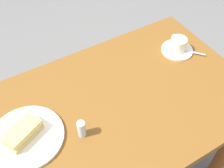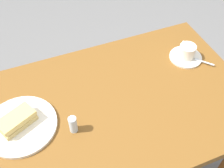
% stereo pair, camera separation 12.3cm
% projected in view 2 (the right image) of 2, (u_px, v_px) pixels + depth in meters
% --- Properties ---
extents(dining_table, '(1.28, 0.76, 0.73)m').
position_uv_depth(dining_table, '(106.00, 121.00, 1.27)').
color(dining_table, brown).
rests_on(dining_table, ground_plane).
extents(sandwich_plate, '(0.29, 0.29, 0.01)m').
position_uv_depth(sandwich_plate, '(21.00, 125.00, 1.11)').
color(sandwich_plate, silver).
rests_on(sandwich_plate, dining_table).
extents(sandwich_front, '(0.16, 0.13, 0.05)m').
position_uv_depth(sandwich_front, '(17.00, 121.00, 1.09)').
color(sandwich_front, tan).
rests_on(sandwich_front, sandwich_plate).
extents(coffee_saucer, '(0.16, 0.16, 0.01)m').
position_uv_depth(coffee_saucer, '(186.00, 57.00, 1.38)').
color(coffee_saucer, silver).
rests_on(coffee_saucer, dining_table).
extents(coffee_cup, '(0.08, 0.11, 0.07)m').
position_uv_depth(coffee_cup, '(187.00, 51.00, 1.35)').
color(coffee_cup, silver).
rests_on(coffee_cup, coffee_saucer).
extents(spoon, '(0.07, 0.08, 0.01)m').
position_uv_depth(spoon, '(201.00, 61.00, 1.35)').
color(spoon, silver).
rests_on(spoon, coffee_saucer).
extents(salt_shaker, '(0.03, 0.03, 0.08)m').
position_uv_depth(salt_shaker, '(73.00, 124.00, 1.08)').
color(salt_shaker, silver).
rests_on(salt_shaker, dining_table).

